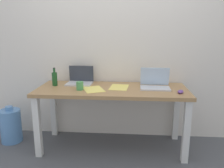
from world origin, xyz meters
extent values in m
plane|color=#515459|center=(0.00, 0.00, 0.00)|extent=(8.00, 8.00, 0.00)
cube|color=silver|center=(0.00, 0.40, 1.30)|extent=(5.20, 0.08, 2.60)
cube|color=#A37A4C|center=(0.00, 0.00, 0.73)|extent=(1.75, 0.68, 0.04)
cube|color=silver|center=(-0.82, -0.28, 0.35)|extent=(0.07, 0.07, 0.71)
cube|color=silver|center=(0.82, -0.28, 0.35)|extent=(0.07, 0.07, 0.71)
cube|color=silver|center=(-0.82, 0.28, 0.35)|extent=(0.07, 0.07, 0.71)
cube|color=silver|center=(0.82, 0.28, 0.35)|extent=(0.07, 0.07, 0.71)
cube|color=silver|center=(-0.42, 0.15, 0.76)|extent=(0.32, 0.24, 0.02)
cube|color=#333842|center=(-0.42, 0.27, 0.87)|extent=(0.32, 0.03, 0.20)
cube|color=silver|center=(0.50, 0.00, 0.76)|extent=(0.34, 0.21, 0.02)
cube|color=silver|center=(0.50, 0.11, 0.87)|extent=(0.34, 0.06, 0.21)
cylinder|color=#1E5123|center=(-0.71, 0.08, 0.83)|extent=(0.06, 0.06, 0.16)
cylinder|color=#1E5123|center=(-0.71, 0.08, 0.94)|extent=(0.03, 0.03, 0.05)
cylinder|color=black|center=(-0.71, 0.08, 0.97)|extent=(0.03, 0.03, 0.01)
ellipsoid|color=#724799|center=(0.75, -0.16, 0.77)|extent=(0.10, 0.12, 0.03)
cylinder|color=#4C9E56|center=(-0.36, -0.11, 0.80)|extent=(0.08, 0.08, 0.09)
cube|color=#F4E06B|center=(-0.21, -0.07, 0.75)|extent=(0.31, 0.35, 0.00)
cube|color=#F4E06B|center=(0.08, 0.05, 0.75)|extent=(0.24, 0.32, 0.00)
cylinder|color=#598CC6|center=(-1.31, 0.04, 0.21)|extent=(0.26, 0.26, 0.42)
cylinder|color=#598CC6|center=(-1.31, 0.04, 0.45)|extent=(0.09, 0.09, 0.05)
camera|label=1|loc=(0.20, -2.59, 1.42)|focal=36.84mm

